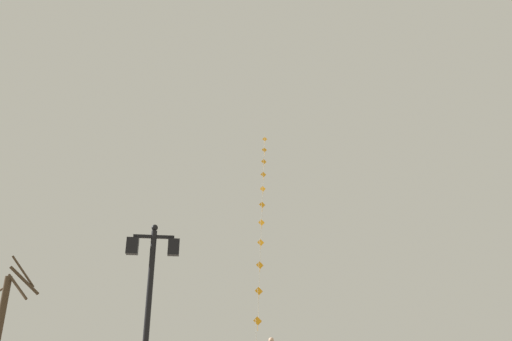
% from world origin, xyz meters
% --- Properties ---
extents(twin_lantern_lamp_post, '(1.28, 0.28, 4.37)m').
position_xyz_m(twin_lantern_lamp_post, '(-1.81, 8.75, 3.04)').
color(twin_lantern_lamp_post, black).
rests_on(twin_lantern_lamp_post, ground_plane).
extents(kite_train, '(3.30, 13.78, 17.77)m').
position_xyz_m(kite_train, '(3.92, 25.20, 9.24)').
color(kite_train, brown).
rests_on(kite_train, ground_plane).
extents(bare_tree, '(1.85, 1.13, 4.18)m').
position_xyz_m(bare_tree, '(-6.41, 13.00, 2.00)').
color(bare_tree, '#423323').
rests_on(bare_tree, ground_plane).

